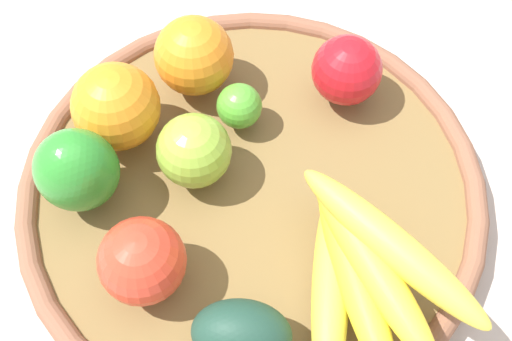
{
  "coord_description": "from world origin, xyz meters",
  "views": [
    {
      "loc": [
        0.31,
        -0.0,
        0.57
      ],
      "look_at": [
        0.0,
        0.0,
        0.06
      ],
      "focal_mm": 46.25,
      "sensor_mm": 36.0,
      "label": 1
    }
  ],
  "objects_px": {
    "apple_1": "(351,70)",
    "lime_0": "(243,106)",
    "apple_2": "(198,151)",
    "apple_0": "(147,261)",
    "orange_1": "(120,107)",
    "avocado": "(246,334)",
    "banana_bunch": "(367,268)",
    "bell_pepper": "(81,170)",
    "orange_0": "(198,56)"
  },
  "relations": [
    {
      "from": "apple_1",
      "to": "apple_2",
      "type": "xyz_separation_m",
      "value": [
        0.09,
        -0.15,
        -0.0
      ]
    },
    {
      "from": "banana_bunch",
      "to": "bell_pepper",
      "type": "bearing_deg",
      "value": -110.84
    },
    {
      "from": "apple_2",
      "to": "orange_0",
      "type": "height_order",
      "value": "orange_0"
    },
    {
      "from": "banana_bunch",
      "to": "orange_0",
      "type": "distance_m",
      "value": 0.27
    },
    {
      "from": "orange_0",
      "to": "avocado",
      "type": "distance_m",
      "value": 0.28
    },
    {
      "from": "avocado",
      "to": "bell_pepper",
      "type": "distance_m",
      "value": 0.2
    },
    {
      "from": "orange_0",
      "to": "bell_pepper",
      "type": "bearing_deg",
      "value": -36.31
    },
    {
      "from": "orange_0",
      "to": "avocado",
      "type": "relative_size",
      "value": 0.98
    },
    {
      "from": "apple_2",
      "to": "lime_0",
      "type": "relative_size",
      "value": 1.55
    },
    {
      "from": "apple_0",
      "to": "apple_1",
      "type": "bearing_deg",
      "value": 137.3
    },
    {
      "from": "apple_1",
      "to": "orange_0",
      "type": "bearing_deg",
      "value": -96.17
    },
    {
      "from": "avocado",
      "to": "bell_pepper",
      "type": "height_order",
      "value": "bell_pepper"
    },
    {
      "from": "apple_1",
      "to": "lime_0",
      "type": "height_order",
      "value": "apple_1"
    },
    {
      "from": "apple_1",
      "to": "orange_0",
      "type": "distance_m",
      "value": 0.15
    },
    {
      "from": "orange_1",
      "to": "orange_0",
      "type": "bearing_deg",
      "value": 131.83
    },
    {
      "from": "bell_pepper",
      "to": "orange_1",
      "type": "bearing_deg",
      "value": -118.41
    },
    {
      "from": "banana_bunch",
      "to": "apple_0",
      "type": "relative_size",
      "value": 2.64
    },
    {
      "from": "apple_1",
      "to": "orange_1",
      "type": "height_order",
      "value": "orange_1"
    },
    {
      "from": "lime_0",
      "to": "avocado",
      "type": "xyz_separation_m",
      "value": [
        0.22,
        0.0,
        0.0
      ]
    },
    {
      "from": "apple_0",
      "to": "avocado",
      "type": "height_order",
      "value": "apple_0"
    },
    {
      "from": "banana_bunch",
      "to": "avocado",
      "type": "relative_size",
      "value": 2.42
    },
    {
      "from": "apple_1",
      "to": "avocado",
      "type": "height_order",
      "value": "apple_1"
    },
    {
      "from": "apple_1",
      "to": "banana_bunch",
      "type": "distance_m",
      "value": 0.21
    },
    {
      "from": "avocado",
      "to": "apple_0",
      "type": "bearing_deg",
      "value": -125.75
    },
    {
      "from": "banana_bunch",
      "to": "orange_1",
      "type": "relative_size",
      "value": 2.33
    },
    {
      "from": "apple_1",
      "to": "avocado",
      "type": "xyz_separation_m",
      "value": [
        0.26,
        -0.1,
        -0.01
      ]
    },
    {
      "from": "apple_0",
      "to": "orange_1",
      "type": "distance_m",
      "value": 0.16
    },
    {
      "from": "banana_bunch",
      "to": "lime_0",
      "type": "bearing_deg",
      "value": -150.26
    },
    {
      "from": "apple_1",
      "to": "lime_0",
      "type": "bearing_deg",
      "value": -72.67
    },
    {
      "from": "lime_0",
      "to": "bell_pepper",
      "type": "bearing_deg",
      "value": -59.52
    },
    {
      "from": "orange_1",
      "to": "apple_1",
      "type": "bearing_deg",
      "value": 101.97
    },
    {
      "from": "apple_1",
      "to": "avocado",
      "type": "relative_size",
      "value": 0.87
    },
    {
      "from": "lime_0",
      "to": "orange_1",
      "type": "height_order",
      "value": "orange_1"
    },
    {
      "from": "apple_2",
      "to": "apple_0",
      "type": "relative_size",
      "value": 0.94
    },
    {
      "from": "avocado",
      "to": "bell_pepper",
      "type": "bearing_deg",
      "value": -134.7
    },
    {
      "from": "lime_0",
      "to": "bell_pepper",
      "type": "xyz_separation_m",
      "value": [
        0.08,
        -0.14,
        0.02
      ]
    },
    {
      "from": "orange_0",
      "to": "apple_0",
      "type": "xyz_separation_m",
      "value": [
        0.22,
        -0.03,
        -0.0
      ]
    },
    {
      "from": "apple_2",
      "to": "bell_pepper",
      "type": "bearing_deg",
      "value": -76.32
    },
    {
      "from": "orange_1",
      "to": "avocado",
      "type": "bearing_deg",
      "value": 28.83
    },
    {
      "from": "apple_2",
      "to": "apple_0",
      "type": "distance_m",
      "value": 0.11
    },
    {
      "from": "apple_1",
      "to": "lime_0",
      "type": "xyz_separation_m",
      "value": [
        0.03,
        -0.11,
        -0.01
      ]
    },
    {
      "from": "banana_bunch",
      "to": "bell_pepper",
      "type": "distance_m",
      "value": 0.26
    },
    {
      "from": "avocado",
      "to": "orange_1",
      "type": "distance_m",
      "value": 0.24
    },
    {
      "from": "orange_0",
      "to": "orange_1",
      "type": "relative_size",
      "value": 0.95
    },
    {
      "from": "apple_1",
      "to": "banana_bunch",
      "type": "relative_size",
      "value": 0.36
    },
    {
      "from": "bell_pepper",
      "to": "orange_0",
      "type": "bearing_deg",
      "value": -133.42
    },
    {
      "from": "banana_bunch",
      "to": "lime_0",
      "type": "xyz_separation_m",
      "value": [
        -0.17,
        -0.1,
        -0.01
      ]
    },
    {
      "from": "banana_bunch",
      "to": "avocado",
      "type": "height_order",
      "value": "banana_bunch"
    },
    {
      "from": "apple_2",
      "to": "bell_pepper",
      "type": "distance_m",
      "value": 0.1
    },
    {
      "from": "bell_pepper",
      "to": "avocado",
      "type": "bearing_deg",
      "value": 128.19
    }
  ]
}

